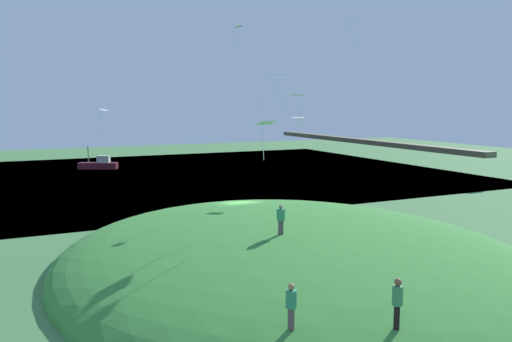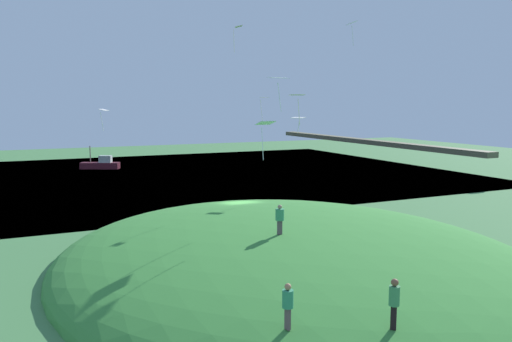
% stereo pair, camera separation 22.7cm
% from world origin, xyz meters
% --- Properties ---
extents(ground_plane, '(160.00, 160.00, 0.00)m').
position_xyz_m(ground_plane, '(0.00, 0.00, 0.00)').
color(ground_plane, '#407741').
extents(lake_water, '(53.72, 80.00, 0.40)m').
position_xyz_m(lake_water, '(-30.67, 0.00, -0.20)').
color(lake_water, '#416291').
rests_on(lake_water, ground_plane).
extents(grass_hill, '(31.92, 27.40, 4.85)m').
position_xyz_m(grass_hill, '(9.27, -0.47, 0.00)').
color(grass_hill, '#378034').
rests_on(grass_hill, ground_plane).
extents(bridge_deck_far, '(48.35, 1.80, 0.70)m').
position_xyz_m(bridge_deck_far, '(-30.67, 34.09, 3.51)').
color(bridge_deck_far, brown).
extents(boat_on_lake, '(3.70, 5.55, 3.32)m').
position_xyz_m(boat_on_lake, '(-41.18, -4.23, 0.65)').
color(boat_on_lake, '#46151F').
rests_on(boat_on_lake, lake_water).
extents(person_walking_path, '(0.53, 0.53, 1.61)m').
position_xyz_m(person_walking_path, '(11.18, -2.36, 3.38)').
color(person_walking_path, '#56454B').
rests_on(person_walking_path, grass_hill).
extents(person_on_hilltop, '(0.48, 0.48, 1.66)m').
position_xyz_m(person_on_hilltop, '(19.83, -6.52, 2.51)').
color(person_on_hilltop, brown).
rests_on(person_on_hilltop, grass_hill).
extents(person_watching_kites, '(0.53, 0.53, 1.83)m').
position_xyz_m(person_watching_kites, '(21.42, -3.22, 2.66)').
color(person_watching_kites, black).
rests_on(person_watching_kites, grass_hill).
extents(kite_2, '(0.83, 0.68, 1.86)m').
position_xyz_m(kite_2, '(0.43, -0.20, 14.56)').
color(kite_2, '#F6E0D1').
extents(kite_3, '(0.81, 1.02, 1.89)m').
position_xyz_m(kite_3, '(7.23, 0.84, 9.71)').
color(kite_3, '#F7E5CE').
extents(kite_4, '(0.99, 0.80, 1.68)m').
position_xyz_m(kite_4, '(4.88, 6.39, 14.70)').
color(kite_4, white).
extents(kite_5, '(0.96, 0.90, 1.68)m').
position_xyz_m(kite_5, '(-6.28, -8.67, 8.71)').
color(kite_5, white).
extents(kite_6, '(0.81, 1.12, 1.94)m').
position_xyz_m(kite_6, '(8.84, -1.28, 10.64)').
color(kite_6, white).
extents(kite_7, '(0.87, 1.18, 2.40)m').
position_xyz_m(kite_7, '(7.20, -1.30, 8.04)').
color(kite_7, white).
extents(kite_9, '(0.73, 0.62, 1.82)m').
position_xyz_m(kite_9, '(0.34, 1.87, 9.55)').
color(kite_9, white).
extents(kite_10, '(1.30, 1.21, 1.28)m').
position_xyz_m(kite_10, '(-0.80, 5.47, 8.16)').
color(kite_10, white).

